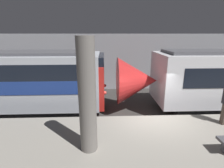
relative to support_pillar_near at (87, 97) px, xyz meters
The scene contains 4 objects.
ground_plane 4.19m from the support_pillar_near, 40.03° to the left, with size 120.00×120.00×0.00m, color #33302D.
platform 3.31m from the support_pillar_near, ahead, with size 40.00×4.76×0.94m.
station_rear_barrier 9.36m from the support_pillar_near, 74.34° to the left, with size 50.00×0.15×4.31m.
support_pillar_near is the anchor object (origin of this frame).
Camera 1 is at (-2.03, -6.69, 4.27)m, focal length 28.00 mm.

